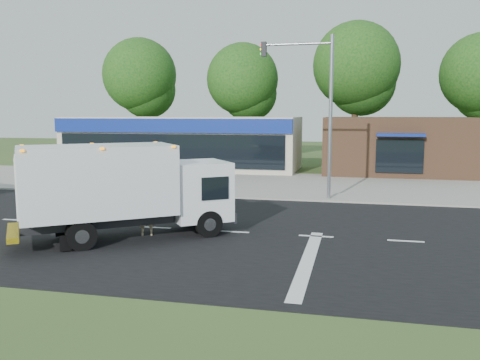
% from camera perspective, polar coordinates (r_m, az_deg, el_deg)
% --- Properties ---
extents(ground, '(120.00, 120.00, 0.00)m').
position_cam_1_polar(ground, '(18.53, -0.80, -5.87)').
color(ground, '#385123').
rests_on(ground, ground).
extents(road_asphalt, '(60.00, 14.00, 0.02)m').
position_cam_1_polar(road_asphalt, '(18.53, -0.80, -5.86)').
color(road_asphalt, black).
rests_on(road_asphalt, ground).
extents(sidewalk, '(60.00, 2.40, 0.12)m').
position_cam_1_polar(sidewalk, '(26.40, 3.47, -1.71)').
color(sidewalk, gray).
rests_on(sidewalk, ground).
extents(parking_apron, '(60.00, 9.00, 0.02)m').
position_cam_1_polar(parking_apron, '(32.08, 5.20, -0.18)').
color(parking_apron, gray).
rests_on(parking_apron, ground).
extents(lane_markings, '(55.20, 7.00, 0.01)m').
position_cam_1_polar(lane_markings, '(16.97, 2.57, -7.08)').
color(lane_markings, silver).
rests_on(lane_markings, road_asphalt).
extents(ems_box_truck, '(7.24, 6.17, 3.25)m').
position_cam_1_polar(ems_box_truck, '(17.67, -13.06, -0.54)').
color(ems_box_truck, black).
rests_on(ems_box_truck, ground).
extents(emergency_worker, '(0.76, 0.64, 1.87)m').
position_cam_1_polar(emergency_worker, '(18.16, -10.43, -3.31)').
color(emergency_worker, tan).
rests_on(emergency_worker, ground).
extents(retail_strip_mall, '(18.00, 6.20, 4.00)m').
position_cam_1_polar(retail_strip_mall, '(39.79, -6.53, 4.19)').
color(retail_strip_mall, '#BCB39C').
rests_on(retail_strip_mall, ground).
extents(brown_storefront, '(10.00, 6.70, 4.00)m').
position_cam_1_polar(brown_storefront, '(37.64, 17.16, 3.70)').
color(brown_storefront, '#382316').
rests_on(brown_storefront, ground).
extents(traffic_signal_pole, '(3.51, 0.25, 8.00)m').
position_cam_1_polar(traffic_signal_pole, '(25.18, 8.68, 8.88)').
color(traffic_signal_pole, gray).
rests_on(traffic_signal_pole, ground).
extents(background_trees, '(36.77, 7.39, 12.10)m').
position_cam_1_polar(background_trees, '(46.06, 6.72, 11.32)').
color(background_trees, '#332114').
rests_on(background_trees, ground).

